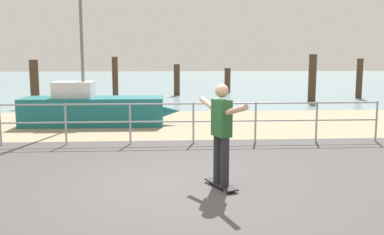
{
  "coord_description": "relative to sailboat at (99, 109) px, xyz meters",
  "views": [
    {
      "loc": [
        -0.21,
        -6.88,
        2.16
      ],
      "look_at": [
        0.35,
        2.0,
        0.9
      ],
      "focal_mm": 39.93,
      "sensor_mm": 36.0,
      "label": 1
    }
  ],
  "objects": [
    {
      "name": "ground_plane",
      "position": [
        2.34,
        -7.76,
        -0.53
      ],
      "size": [
        24.0,
        10.0,
        0.04
      ],
      "primitive_type": "cube",
      "color": "#474444",
      "rests_on": "ground"
    },
    {
      "name": "beach_strip",
      "position": [
        2.34,
        0.24,
        -0.53
      ],
      "size": [
        24.0,
        6.0,
        0.04
      ],
      "primitive_type": "cube",
      "color": "tan",
      "rests_on": "ground"
    },
    {
      "name": "sea_surface",
      "position": [
        2.34,
        28.24,
        -0.53
      ],
      "size": [
        72.0,
        50.0,
        0.04
      ],
      "primitive_type": "cube",
      "color": "#75939E",
      "rests_on": "ground"
    },
    {
      "name": "railing_fence",
      "position": [
        0.47,
        -3.16,
        0.17
      ],
      "size": [
        14.16,
        0.05,
        1.05
      ],
      "color": "#9EA0A5",
      "rests_on": "ground"
    },
    {
      "name": "sailboat",
      "position": [
        0.0,
        0.0,
        0.0
      ],
      "size": [
        4.96,
        1.45,
        5.79
      ],
      "color": "#19666B",
      "rests_on": "ground"
    },
    {
      "name": "skateboard",
      "position": [
        3.03,
        -6.85,
        -0.46
      ],
      "size": [
        0.49,
        0.82,
        0.08
      ],
      "color": "black",
      "rests_on": "ground"
    },
    {
      "name": "skateboarder",
      "position": [
        3.03,
        -6.85,
        0.49
      ],
      "size": [
        0.64,
        1.37,
        1.65
      ],
      "color": "#26262B",
      "rests_on": "skateboard"
    },
    {
      "name": "groyne_post_0",
      "position": [
        -3.59,
        5.44,
        0.5
      ],
      "size": [
        0.38,
        0.38,
        2.06
      ],
      "primitive_type": "cylinder",
      "color": "#422D1E",
      "rests_on": "ground"
    },
    {
      "name": "groyne_post_1",
      "position": [
        -0.4,
        8.21,
        0.57
      ],
      "size": [
        0.29,
        0.29,
        2.19
      ],
      "primitive_type": "cylinder",
      "color": "#422D1E",
      "rests_on": "ground"
    },
    {
      "name": "groyne_post_2",
      "position": [
        2.78,
        10.56,
        0.36
      ],
      "size": [
        0.34,
        0.34,
        1.78
      ],
      "primitive_type": "cylinder",
      "color": "#422D1E",
      "rests_on": "ground"
    },
    {
      "name": "groyne_post_3",
      "position": [
        5.97,
        12.59,
        0.23
      ],
      "size": [
        0.37,
        0.37,
        1.51
      ],
      "primitive_type": "cylinder",
      "color": "#422D1E",
      "rests_on": "ground"
    },
    {
      "name": "groyne_post_4",
      "position": [
        9.16,
        6.42,
        0.63
      ],
      "size": [
        0.37,
        0.37,
        2.31
      ],
      "primitive_type": "cylinder",
      "color": "#422D1E",
      "rests_on": "ground"
    },
    {
      "name": "groyne_post_5",
      "position": [
        12.35,
        8.29,
        0.52
      ],
      "size": [
        0.32,
        0.32,
        2.1
      ],
      "primitive_type": "cylinder",
      "color": "#422D1E",
      "rests_on": "ground"
    }
  ]
}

